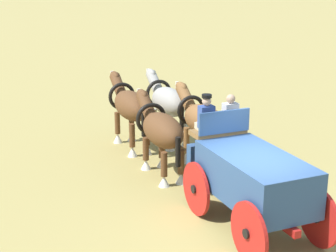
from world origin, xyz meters
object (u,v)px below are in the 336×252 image
(draft_horse_lead_off, at_px, (167,103))
(draft_horse_rear_off, at_px, (203,122))
(show_wagon, at_px, (251,176))
(draft_horse_rear_near, at_px, (161,131))
(draft_horse_lead_near, at_px, (130,106))

(draft_horse_lead_off, bearing_deg, draft_horse_rear_off, 161.54)
(show_wagon, height_order, draft_horse_rear_off, show_wagon)
(draft_horse_rear_off, bearing_deg, show_wagon, 151.44)
(draft_horse_rear_off, height_order, draft_horse_lead_off, draft_horse_rear_off)
(draft_horse_rear_near, distance_m, draft_horse_lead_near, 2.60)
(show_wagon, bearing_deg, draft_horse_lead_near, -12.52)
(draft_horse_rear_off, bearing_deg, draft_horse_lead_near, 8.14)
(show_wagon, bearing_deg, draft_horse_rear_off, -28.56)
(draft_horse_lead_near, bearing_deg, draft_horse_rear_off, -171.86)
(draft_horse_rear_off, distance_m, draft_horse_lead_near, 2.90)
(draft_horse_lead_near, xyz_separation_m, draft_horse_lead_off, (-0.41, -1.23, -0.00))
(draft_horse_rear_off, xyz_separation_m, draft_horse_lead_near, (2.87, 0.41, -0.02))
(draft_horse_rear_near, relative_size, draft_horse_lead_off, 1.00)
(show_wagon, relative_size, draft_horse_rear_off, 1.97)
(show_wagon, xyz_separation_m, draft_horse_lead_near, (6.13, -1.36, 0.16))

